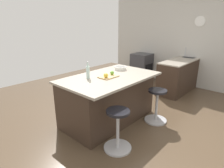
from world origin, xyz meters
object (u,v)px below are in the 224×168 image
(oven_range, at_px, (142,66))
(stool_middle, at_px, (118,131))
(kitchen_island, at_px, (108,98))
(fruit_bowl, at_px, (120,68))
(apple_green, at_px, (112,73))
(stool_by_window, at_px, (156,107))
(cutting_board, at_px, (109,77))
(water_bottle, at_px, (88,72))
(apple_yellow, at_px, (106,75))

(oven_range, xyz_separation_m, stool_middle, (3.55, 1.93, -0.12))
(kitchen_island, bearing_deg, fruit_bowl, -165.09)
(stool_middle, bearing_deg, oven_range, -151.52)
(fruit_bowl, bearing_deg, kitchen_island, 14.91)
(oven_range, distance_m, fruit_bowl, 2.69)
(oven_range, bearing_deg, apple_green, 22.79)
(apple_green, bearing_deg, stool_by_window, 126.54)
(apple_green, bearing_deg, oven_range, -157.21)
(fruit_bowl, bearing_deg, cutting_board, 18.63)
(apple_green, bearing_deg, water_bottle, -25.78)
(water_bottle, bearing_deg, stool_middle, 75.67)
(fruit_bowl, bearing_deg, water_bottle, -1.55)
(cutting_board, relative_size, water_bottle, 1.15)
(water_bottle, bearing_deg, cutting_board, 144.56)
(stool_middle, relative_size, apple_yellow, 7.86)
(water_bottle, bearing_deg, oven_range, -163.06)
(kitchen_island, relative_size, fruit_bowl, 7.48)
(water_bottle, bearing_deg, apple_green, 154.22)
(oven_range, height_order, fruit_bowl, fruit_bowl)
(kitchen_island, distance_m, water_bottle, 0.70)
(water_bottle, bearing_deg, stool_by_window, 136.09)
(kitchen_island, relative_size, stool_middle, 2.83)
(stool_middle, height_order, water_bottle, water_bottle)
(kitchen_island, distance_m, stool_middle, 0.97)
(oven_range, distance_m, cutting_board, 3.29)
(stool_middle, xyz_separation_m, water_bottle, (-0.23, -0.92, 0.74))
(kitchen_island, bearing_deg, cutting_board, 48.14)
(stool_middle, bearing_deg, kitchen_island, -128.34)
(apple_green, height_order, apple_yellow, apple_yellow)
(water_bottle, bearing_deg, fruit_bowl, 178.45)
(apple_green, distance_m, water_bottle, 0.48)
(kitchen_island, bearing_deg, stool_middle, 51.66)
(stool_middle, xyz_separation_m, apple_green, (-0.66, -0.71, 0.67))
(apple_yellow, bearing_deg, water_bottle, -51.30)
(kitchen_island, xyz_separation_m, apple_yellow, (0.16, 0.09, 0.52))
(oven_range, height_order, apple_yellow, apple_yellow)
(kitchen_island, distance_m, stool_by_window, 0.97)
(cutting_board, distance_m, apple_green, 0.13)
(oven_range, xyz_separation_m, water_bottle, (3.32, 1.01, 0.62))
(stool_middle, xyz_separation_m, fruit_bowl, (-1.13, -0.89, 0.65))
(stool_middle, distance_m, apple_green, 1.18)
(kitchen_island, xyz_separation_m, stool_by_window, (-0.59, 0.75, -0.15))
(apple_green, height_order, water_bottle, water_bottle)
(kitchen_island, relative_size, stool_by_window, 2.83)
(stool_by_window, relative_size, apple_green, 8.89)
(oven_range, distance_m, apple_yellow, 3.41)
(apple_green, relative_size, water_bottle, 0.24)
(kitchen_island, xyz_separation_m, apple_green, (-0.07, 0.04, 0.52))
(stool_middle, bearing_deg, apple_green, -132.83)
(oven_range, bearing_deg, apple_yellow, 22.10)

